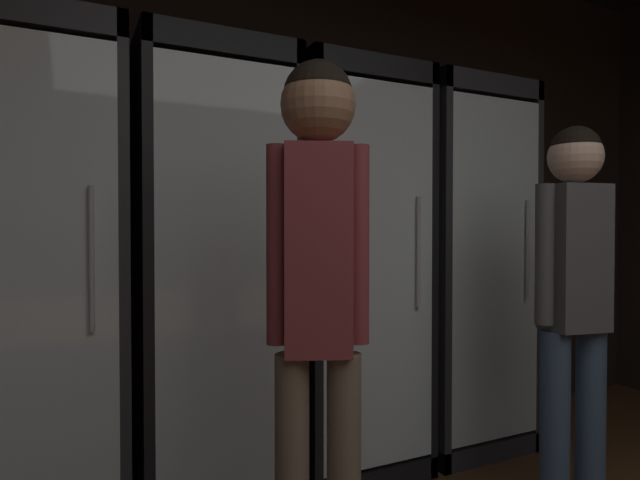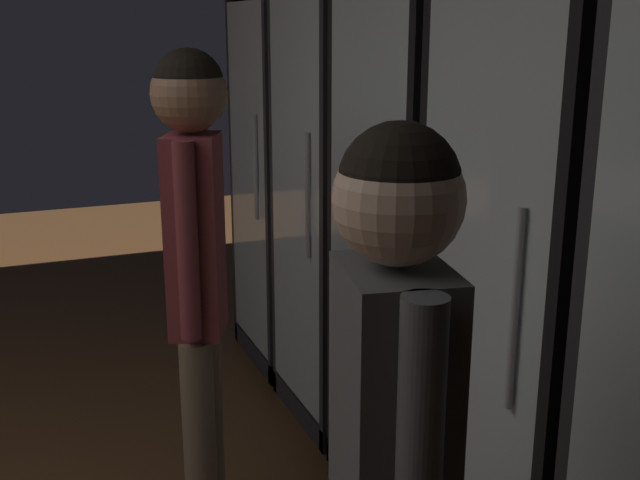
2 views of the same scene
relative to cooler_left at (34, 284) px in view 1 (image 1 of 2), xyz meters
name	(u,v)px [view 1 (image 1 of 2)]	position (x,y,z in m)	size (l,w,h in m)	color
wall_back	(301,187)	(1.27, 0.31, 0.44)	(6.00, 0.06, 2.80)	black
cooler_left	(34,284)	(0.00, 0.00, 0.00)	(0.64, 0.62, 1.94)	#2B2B30
cooler_center	(209,280)	(0.68, 0.00, -0.01)	(0.64, 0.62, 1.94)	black
cooler_right	(344,274)	(1.36, 0.00, -0.01)	(0.64, 0.62, 1.94)	black
cooler_far_right	(452,269)	(2.04, 0.00, -0.01)	(0.64, 0.62, 1.94)	#2B2B30
shopper_near	(318,272)	(0.77, -0.94, 0.09)	(0.28, 0.22, 1.66)	#72604C
shopper_far	(574,284)	(1.93, -0.87, 0.00)	(0.34, 0.21, 1.58)	#384C66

